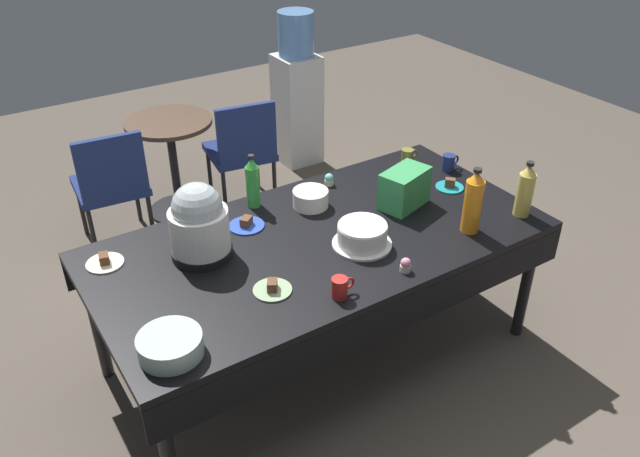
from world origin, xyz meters
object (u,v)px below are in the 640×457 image
(coffee_mug_red, at_px, (340,287))
(coffee_mug_navy, at_px, (449,162))
(soda_bottle_ginger_ale, at_px, (525,191))
(coffee_mug_olive, at_px, (408,156))
(dessert_plate_cream, at_px, (105,262))
(maroon_chair_right, at_px, (242,147))
(round_cafe_table, at_px, (172,150))
(slow_cooker, at_px, (199,223))
(soda_bottle_lime_soda, at_px, (253,183))
(dessert_plate_cobalt, at_px, (247,224))
(maroon_chair_left, at_px, (111,182))
(cupcake_mint, at_px, (329,180))
(frosted_layer_cake, at_px, (362,235))
(dessert_plate_teal, at_px, (450,186))
(soda_carton, at_px, (404,188))
(glass_salad_bowl, at_px, (170,345))
(cupcake_rose, at_px, (406,265))
(dessert_plate_sage, at_px, (272,288))
(soda_bottle_orange_juice, at_px, (473,202))
(cupcake_vanilla, at_px, (385,182))
(water_cooler, at_px, (297,93))
(potluck_table, at_px, (320,248))
(ceramic_snack_bowl, at_px, (311,198))

(coffee_mug_red, distance_m, coffee_mug_navy, 1.34)
(soda_bottle_ginger_ale, height_order, coffee_mug_olive, soda_bottle_ginger_ale)
(dessert_plate_cream, bearing_deg, coffee_mug_red, -45.47)
(maroon_chair_right, distance_m, round_cafe_table, 0.49)
(slow_cooker, height_order, soda_bottle_lime_soda, slow_cooker)
(dessert_plate_cobalt, distance_m, soda_bottle_lime_soda, 0.24)
(round_cafe_table, bearing_deg, maroon_chair_left, -156.05)
(soda_bottle_lime_soda, xyz_separation_m, soda_bottle_ginger_ale, (1.11, -0.82, 0.00))
(dessert_plate_cobalt, bearing_deg, cupcake_mint, 13.26)
(frosted_layer_cake, height_order, coffee_mug_olive, frosted_layer_cake)
(dessert_plate_teal, xyz_separation_m, soda_carton, (-0.33, -0.01, 0.09))
(dessert_plate_cream, relative_size, coffee_mug_navy, 1.50)
(slow_cooker, bearing_deg, frosted_layer_cake, -26.55)
(glass_salad_bowl, relative_size, maroon_chair_left, 0.29)
(cupcake_mint, relative_size, soda_bottle_ginger_ale, 0.23)
(slow_cooker, xyz_separation_m, dessert_plate_teal, (1.41, -0.14, -0.16))
(dessert_plate_teal, xyz_separation_m, soda_bottle_ginger_ale, (0.11, -0.41, 0.12))
(dessert_plate_cream, xyz_separation_m, soda_bottle_ginger_ale, (1.92, -0.73, 0.13))
(coffee_mug_olive, height_order, coffee_mug_navy, coffee_mug_navy)
(slow_cooker, distance_m, dessert_plate_teal, 1.42)
(dessert_plate_teal, height_order, cupcake_rose, cupcake_rose)
(dessert_plate_teal, relative_size, coffee_mug_navy, 1.35)
(dessert_plate_sage, relative_size, maroon_chair_left, 0.20)
(dessert_plate_cobalt, xyz_separation_m, dessert_plate_sage, (-0.15, -0.52, 0.00))
(glass_salad_bowl, xyz_separation_m, soda_bottle_lime_soda, (0.79, 0.82, 0.09))
(dessert_plate_cobalt, relative_size, coffee_mug_olive, 1.63)
(frosted_layer_cake, distance_m, dessert_plate_teal, 0.76)
(glass_salad_bowl, bearing_deg, soda_bottle_orange_juice, 0.84)
(cupcake_vanilla, height_order, water_cooler, water_cooler)
(cupcake_mint, bearing_deg, cupcake_rose, -100.63)
(cupcake_mint, relative_size, soda_bottle_lime_soda, 0.23)
(cupcake_vanilla, distance_m, water_cooler, 1.95)
(dessert_plate_teal, distance_m, soda_bottle_ginger_ale, 0.44)
(cupcake_rose, relative_size, water_cooler, 0.05)
(dessert_plate_sage, xyz_separation_m, soda_carton, (0.94, 0.27, 0.09))
(dessert_plate_sage, distance_m, cupcake_vanilla, 1.09)
(soda_bottle_orange_juice, height_order, coffee_mug_olive, soda_bottle_orange_juice)
(frosted_layer_cake, bearing_deg, round_cafe_table, 95.14)
(cupcake_mint, xyz_separation_m, maroon_chair_right, (0.06, 1.20, -0.29))
(potluck_table, distance_m, coffee_mug_navy, 1.03)
(soda_bottle_orange_juice, bearing_deg, dessert_plate_teal, 60.02)
(cupcake_rose, xyz_separation_m, soda_bottle_orange_juice, (0.48, 0.09, 0.13))
(soda_bottle_orange_juice, relative_size, soda_bottle_lime_soda, 1.17)
(water_cooler, bearing_deg, glass_salad_bowl, -129.71)
(frosted_layer_cake, height_order, coffee_mug_red, frosted_layer_cake)
(maroon_chair_left, bearing_deg, cupcake_mint, -53.41)
(dessert_plate_cream, distance_m, coffee_mug_red, 1.09)
(soda_bottle_orange_juice, relative_size, coffee_mug_red, 3.04)
(dessert_plate_cobalt, bearing_deg, coffee_mug_navy, -3.96)
(ceramic_snack_bowl, distance_m, maroon_chair_right, 1.40)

